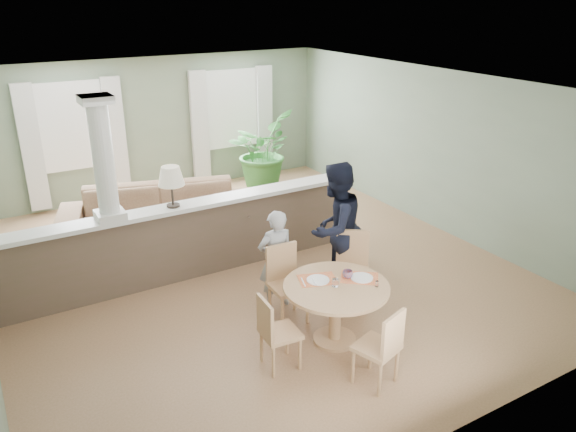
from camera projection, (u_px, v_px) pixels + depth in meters
ground at (250, 267)px, 8.43m from camera, size 8.00×8.00×0.00m
room_shell at (226, 140)px, 8.24m from camera, size 7.02×8.02×2.71m
pony_wall at (180, 232)px, 7.86m from camera, size 5.32×0.38×2.70m
sofa at (161, 217)px, 9.04m from camera, size 3.38×2.08×0.92m
houseplant at (261, 151)px, 11.59m from camera, size 1.85×1.87×1.57m
dining_table at (336, 297)px, 6.45m from camera, size 1.22×1.22×0.83m
chair_far_boy at (286, 279)px, 6.96m from camera, size 0.46×0.46×0.96m
chair_far_man at (352, 265)px, 7.29m from camera, size 0.63×0.63×0.99m
chair_near at (382, 345)px, 5.73m from camera, size 0.51×0.51×0.90m
chair_side at (275, 330)px, 6.01m from camera, size 0.42×0.42×0.87m
child_person at (276, 259)px, 7.16m from camera, size 0.51×0.35×1.34m
man_person at (335, 228)px, 7.48m from camera, size 1.06×0.94×1.82m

